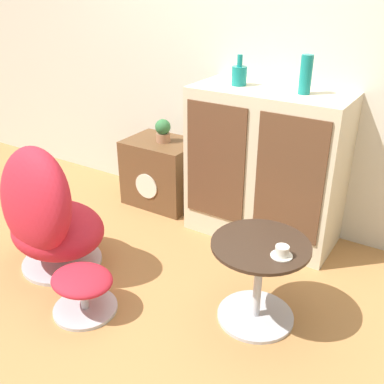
# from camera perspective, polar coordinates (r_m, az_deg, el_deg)

# --- Properties ---
(ground_plane) EXTENTS (12.00, 12.00, 0.00)m
(ground_plane) POSITION_cam_1_polar(r_m,az_deg,el_deg) (2.78, -6.39, -13.14)
(ground_plane) COLOR #A87542
(wall_back) EXTENTS (6.40, 0.06, 2.60)m
(wall_back) POSITION_cam_1_polar(r_m,az_deg,el_deg) (3.32, 7.52, 18.09)
(wall_back) COLOR beige
(wall_back) RESTS_ON ground_plane
(sideboard) EXTENTS (1.05, 0.49, 1.07)m
(sideboard) POSITION_cam_1_polar(r_m,az_deg,el_deg) (3.17, 9.26, 3.22)
(sideboard) COLOR beige
(sideboard) RESTS_ON ground_plane
(tv_console) EXTENTS (0.57, 0.43, 0.54)m
(tv_console) POSITION_cam_1_polar(r_m,az_deg,el_deg) (3.71, -3.85, 2.53)
(tv_console) COLOR brown
(tv_console) RESTS_ON ground_plane
(egg_chair) EXTENTS (0.74, 0.70, 0.87)m
(egg_chair) POSITION_cam_1_polar(r_m,az_deg,el_deg) (2.95, -17.97, -2.95)
(egg_chair) COLOR #B7B7BC
(egg_chair) RESTS_ON ground_plane
(ottoman) EXTENTS (0.37, 0.37, 0.26)m
(ottoman) POSITION_cam_1_polar(r_m,az_deg,el_deg) (2.64, -13.71, -11.54)
(ottoman) COLOR #B7B7BC
(ottoman) RESTS_ON ground_plane
(coffee_table) EXTENTS (0.52, 0.52, 0.49)m
(coffee_table) POSITION_cam_1_polar(r_m,az_deg,el_deg) (2.48, 8.42, -10.63)
(coffee_table) COLOR #B7B7BC
(coffee_table) RESTS_ON ground_plane
(vase_leftmost) EXTENTS (0.10, 0.10, 0.20)m
(vase_leftmost) POSITION_cam_1_polar(r_m,az_deg,el_deg) (3.09, 6.02, 14.58)
(vase_leftmost) COLOR #147A75
(vase_leftmost) RESTS_ON sideboard
(vase_inner_left) EXTENTS (0.08, 0.08, 0.24)m
(vase_inner_left) POSITION_cam_1_polar(r_m,az_deg,el_deg) (2.91, 14.25, 14.26)
(vase_inner_left) COLOR #147A75
(vase_inner_left) RESTS_ON sideboard
(potted_plant) EXTENTS (0.12, 0.12, 0.18)m
(potted_plant) POSITION_cam_1_polar(r_m,az_deg,el_deg) (3.57, -3.71, 7.84)
(potted_plant) COLOR #996B4C
(potted_plant) RESTS_ON tv_console
(teacup) EXTENTS (0.11, 0.11, 0.06)m
(teacup) POSITION_cam_1_polar(r_m,az_deg,el_deg) (2.27, 11.34, -7.51)
(teacup) COLOR silver
(teacup) RESTS_ON coffee_table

